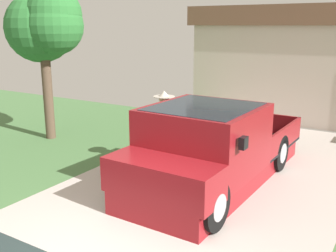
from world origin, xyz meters
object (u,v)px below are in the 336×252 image
at_px(pickup_truck, 208,150).
at_px(handbag, 168,167).
at_px(person_with_hat, 164,122).
at_px(front_yard_tree, 47,25).

bearing_deg(pickup_truck, handbag, -12.39).
height_order(pickup_truck, handbag, pickup_truck).
distance_m(person_with_hat, front_yard_tree, 4.53).
bearing_deg(person_with_hat, handbag, -17.85).
height_order(pickup_truck, person_with_hat, person_with_hat).
xyz_separation_m(person_with_hat, front_yard_tree, (-4.00, 0.45, 2.09)).
relative_size(person_with_hat, front_yard_tree, 0.42).
relative_size(pickup_truck, person_with_hat, 2.88).
bearing_deg(handbag, person_with_hat, 138.09).
relative_size(handbag, front_yard_tree, 0.11).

